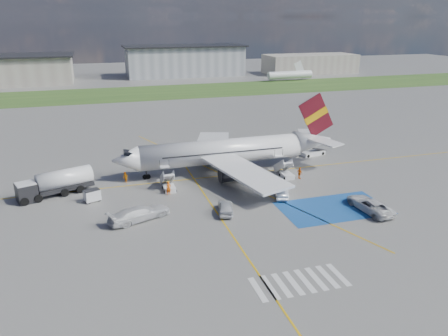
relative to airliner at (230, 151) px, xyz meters
The scene contains 22 objects.
ground 14.48m from the airliner, 96.14° to the right, with size 400.00×400.00×0.00m, color #60605E.
grass_strip 81.08m from the airliner, 91.06° to the left, with size 400.00×30.00×0.01m, color #2D4C1E.
taxiway_line_main 4.21m from the airliner, 126.97° to the right, with size 120.00×0.20×0.01m, color gold.
taxiway_line_cross 25.10m from the airliner, 105.17° to the right, with size 0.20×60.00×0.01m, color gold.
taxiway_line_diag 4.21m from the airliner, 126.97° to the right, with size 0.20×60.00×0.01m, color gold.
staging_box 20.19m from the airliner, 64.74° to the right, with size 14.00×8.00×0.01m, color #17488F.
crosswalk 32.35m from the airliner, 95.90° to the right, with size 9.00×4.00×0.01m.
terminal_centre 122.43m from the airliner, 81.31° to the left, with size 48.00×18.00×12.00m, color gray.
terminal_east 135.64m from the airliner, 57.19° to the left, with size 40.00×16.00×8.00m, color gray.
airliner is the anchor object (origin of this frame).
airstairs_fwd 12.52m from the airliner, 154.30° to the right, with size 1.90×5.20×3.60m.
airstairs_aft 9.59m from the airliner, 35.25° to the right, with size 1.90×5.20×3.60m.
fuel_tanker 26.59m from the airliner, behind, with size 10.46×5.94×3.47m.
gpu_cart 22.75m from the airliner, 163.32° to the right, with size 2.37×1.93×1.71m.
belt_loader 17.61m from the airliner, 11.93° to the left, with size 4.99×2.59×1.44m.
car_silver_a 16.44m from the airliner, 109.70° to the right, with size 1.87×4.65×1.59m, color silver.
car_silver_b 13.17m from the airliner, 74.53° to the right, with size 1.62×4.65×1.53m, color silver.
van_white_a 23.72m from the airliner, 57.90° to the right, with size 2.63×5.70×2.14m, color silver.
van_white_b 21.55m from the airliner, 138.92° to the right, with size 2.43×5.98×2.34m, color silver.
crew_fwd 13.57m from the airliner, 147.90° to the right, with size 0.70×0.46×1.92m, color #EA5E0C.
crew_nose 16.95m from the airliner, behind, with size 0.83×0.64×1.70m, color orange.
crew_aft 11.60m from the airliner, 36.14° to the right, with size 1.06×0.44×1.82m, color orange.
Camera 1 is at (-18.93, -49.80, 23.74)m, focal length 35.00 mm.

